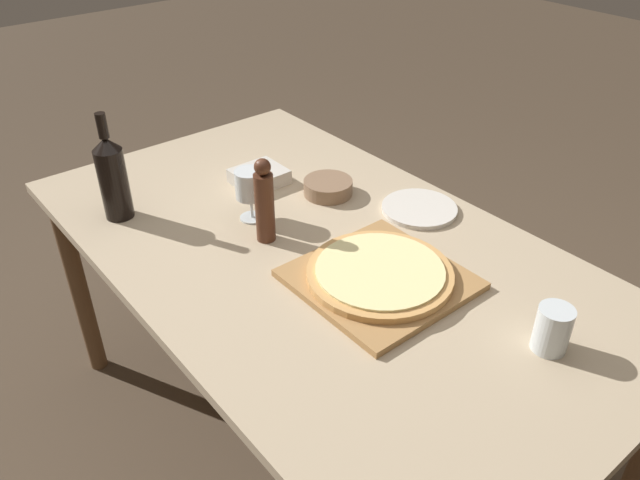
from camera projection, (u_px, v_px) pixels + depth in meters
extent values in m
plane|color=#4C3D2D|center=(319.00, 439.00, 2.08)|extent=(12.00, 12.00, 0.00)
cube|color=tan|center=(319.00, 252.00, 1.66)|extent=(0.98, 1.71, 0.03)
cylinder|color=brown|center=(79.00, 287.00, 2.16)|extent=(0.06, 0.06, 0.74)
cylinder|color=brown|center=(280.00, 207.00, 2.61)|extent=(0.06, 0.06, 0.74)
cube|color=#A87A47|center=(379.00, 279.00, 1.52)|extent=(0.38, 0.38, 0.02)
cylinder|color=tan|center=(380.00, 273.00, 1.51)|extent=(0.36, 0.36, 0.02)
cylinder|color=beige|center=(380.00, 269.00, 1.50)|extent=(0.31, 0.31, 0.01)
cylinder|color=black|center=(114.00, 184.00, 1.73)|extent=(0.08, 0.08, 0.21)
cone|color=black|center=(106.00, 144.00, 1.66)|extent=(0.08, 0.08, 0.04)
cylinder|color=black|center=(102.00, 126.00, 1.63)|extent=(0.03, 0.03, 0.07)
cylinder|color=#4C2819|center=(265.00, 208.00, 1.63)|extent=(0.05, 0.05, 0.19)
sphere|color=#4C2819|center=(262.00, 167.00, 1.57)|extent=(0.04, 0.04, 0.04)
cylinder|color=silver|center=(252.00, 217.00, 1.77)|extent=(0.07, 0.07, 0.00)
cylinder|color=silver|center=(252.00, 207.00, 1.75)|extent=(0.01, 0.01, 0.06)
cylinder|color=silver|center=(250.00, 184.00, 1.71)|extent=(0.08, 0.08, 0.08)
cylinder|color=#84664C|center=(328.00, 187.00, 1.88)|extent=(0.15, 0.15, 0.05)
cylinder|color=silver|center=(552.00, 329.00, 1.30)|extent=(0.08, 0.08, 0.11)
cylinder|color=silver|center=(419.00, 209.00, 1.80)|extent=(0.22, 0.22, 0.01)
cube|color=beige|center=(259.00, 176.00, 1.94)|extent=(0.15, 0.14, 0.04)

